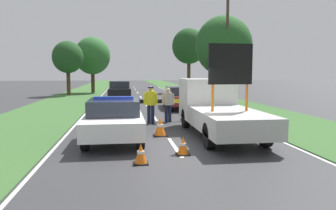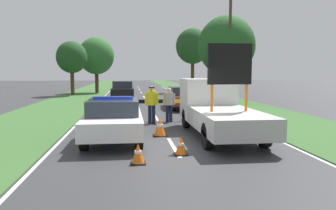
# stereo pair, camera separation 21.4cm
# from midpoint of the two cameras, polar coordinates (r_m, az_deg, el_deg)

# --- Properties ---
(ground_plane) EXTENTS (160.00, 160.00, 0.00)m
(ground_plane) POSITION_cam_midpoint_polar(r_m,az_deg,el_deg) (10.39, 1.64, -7.46)
(ground_plane) COLOR #333335
(lane_markings) EXTENTS (7.63, 57.75, 0.01)m
(lane_markings) POSITION_cam_midpoint_polar(r_m,az_deg,el_deg) (23.71, -3.15, 0.05)
(lane_markings) COLOR silver
(lane_markings) RESTS_ON ground
(grass_verge_left) EXTENTS (4.52, 120.00, 0.03)m
(grass_verge_left) POSITION_cam_midpoint_polar(r_m,az_deg,el_deg) (30.45, -15.52, 1.15)
(grass_verge_left) COLOR #38602D
(grass_verge_left) RESTS_ON ground
(grass_verge_right) EXTENTS (4.52, 120.00, 0.03)m
(grass_verge_right) POSITION_cam_midpoint_polar(r_m,az_deg,el_deg) (31.05, 7.43, 1.40)
(grass_verge_right) COLOR #38602D
(grass_verge_right) RESTS_ON ground
(police_car) EXTENTS (1.93, 4.75, 1.54)m
(police_car) POSITION_cam_midpoint_polar(r_m,az_deg,el_deg) (11.60, -8.91, -2.33)
(police_car) COLOR white
(police_car) RESTS_ON ground
(work_truck) EXTENTS (2.08, 6.03, 3.31)m
(work_truck) POSITION_cam_midpoint_polar(r_m,az_deg,el_deg) (12.71, 8.87, -0.41)
(work_truck) COLOR white
(work_truck) RESTS_ON ground
(road_barrier) EXTENTS (3.56, 0.08, 1.05)m
(road_barrier) POSITION_cam_midpoint_polar(r_m,az_deg,el_deg) (15.84, -1.55, 0.38)
(road_barrier) COLOR black
(road_barrier) RESTS_ON ground
(police_officer) EXTENTS (0.62, 0.39, 1.72)m
(police_officer) POSITION_cam_midpoint_polar(r_m,az_deg,el_deg) (15.05, -2.46, 0.62)
(police_officer) COLOR #191E38
(police_officer) RESTS_ON ground
(pedestrian_civilian) EXTENTS (0.59, 0.37, 1.63)m
(pedestrian_civilian) POSITION_cam_midpoint_polar(r_m,az_deg,el_deg) (15.49, 0.58, 0.53)
(pedestrian_civilian) COLOR #191E38
(pedestrian_civilian) RESTS_ON ground
(traffic_cone_near_police) EXTENTS (0.39, 0.39, 0.54)m
(traffic_cone_near_police) POSITION_cam_midpoint_polar(r_m,az_deg,el_deg) (9.50, 2.93, -7.10)
(traffic_cone_near_police) COLOR black
(traffic_cone_near_police) RESTS_ON ground
(traffic_cone_centre_front) EXTENTS (0.39, 0.39, 0.54)m
(traffic_cone_centre_front) POSITION_cam_midpoint_polar(r_m,az_deg,el_deg) (8.62, -4.53, -8.44)
(traffic_cone_centre_front) COLOR black
(traffic_cone_centre_front) RESTS_ON ground
(traffic_cone_near_truck) EXTENTS (0.51, 0.51, 0.70)m
(traffic_cone_near_truck) POSITION_cam_midpoint_polar(r_m,az_deg,el_deg) (12.22, -0.93, -3.80)
(traffic_cone_near_truck) COLOR black
(traffic_cone_near_truck) RESTS_ON ground
(traffic_cone_behind_barrier) EXTENTS (0.36, 0.36, 0.51)m
(traffic_cone_behind_barrier) POSITION_cam_midpoint_polar(r_m,az_deg,el_deg) (16.24, 3.45, -1.74)
(traffic_cone_behind_barrier) COLOR black
(traffic_cone_behind_barrier) RESTS_ON ground
(queued_car_wagon_maroon) EXTENTS (1.78, 4.65, 1.42)m
(queued_car_wagon_maroon) POSITION_cam_midpoint_polar(r_m,az_deg,el_deg) (21.32, 2.72, 1.39)
(queued_car_wagon_maroon) COLOR maroon
(queued_car_wagon_maroon) RESTS_ON ground
(queued_car_sedan_black) EXTENTS (1.79, 4.45, 1.62)m
(queued_car_sedan_black) POSITION_cam_midpoint_polar(r_m,az_deg,el_deg) (27.43, -7.67, 2.52)
(queued_car_sedan_black) COLOR black
(queued_car_sedan_black) RESTS_ON ground
(roadside_tree_near_left) EXTENTS (4.25, 4.25, 6.57)m
(roadside_tree_near_left) POSITION_cam_midpoint_polar(r_m,az_deg,el_deg) (25.34, 10.39, 10.10)
(roadside_tree_near_left) COLOR #42301E
(roadside_tree_near_left) RESTS_ON ground
(roadside_tree_near_right) EXTENTS (3.93, 3.93, 6.21)m
(roadside_tree_near_right) POSITION_cam_midpoint_polar(r_m,az_deg,el_deg) (37.65, -12.22, 8.35)
(roadside_tree_near_right) COLOR #42301E
(roadside_tree_near_right) RESTS_ON ground
(roadside_tree_mid_left) EXTENTS (3.87, 3.87, 7.34)m
(roadside_tree_mid_left) POSITION_cam_midpoint_polar(r_m,az_deg,el_deg) (38.24, 4.49, 10.15)
(roadside_tree_mid_left) COLOR #42301E
(roadside_tree_mid_left) RESTS_ON ground
(roadside_tree_mid_right) EXTENTS (3.00, 3.00, 5.39)m
(roadside_tree_mid_right) POSITION_cam_midpoint_polar(r_m,az_deg,el_deg) (34.01, -16.26, 7.96)
(roadside_tree_mid_right) COLOR #42301E
(roadside_tree_mid_right) RESTS_ON ground
(utility_pole) EXTENTS (1.20, 0.20, 8.65)m
(utility_pole) POSITION_cam_midpoint_polar(r_m,az_deg,el_deg) (23.56, 10.99, 10.73)
(utility_pole) COLOR #473828
(utility_pole) RESTS_ON ground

